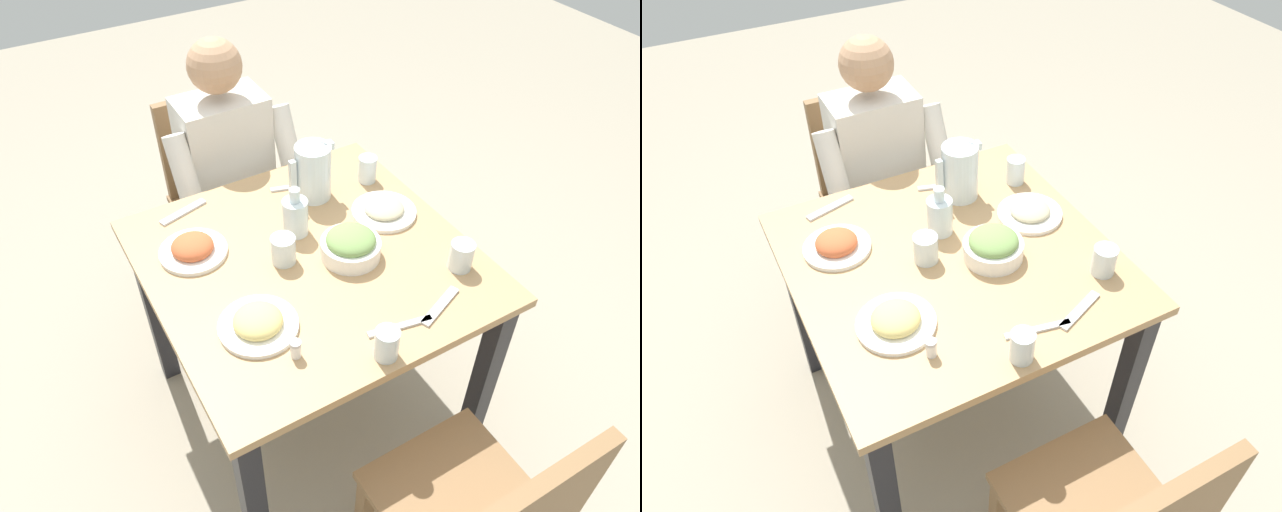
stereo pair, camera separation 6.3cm
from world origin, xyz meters
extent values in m
plane|color=#9E937F|center=(0.00, 0.00, 0.00)|extent=(8.00, 8.00, 0.00)
cube|color=tan|center=(0.00, 0.00, 0.74)|extent=(0.94, 0.94, 0.03)
cube|color=#232328|center=(-0.41, -0.41, 0.36)|extent=(0.06, 0.06, 0.73)
cube|color=#232328|center=(0.41, -0.41, 0.36)|extent=(0.06, 0.06, 0.73)
cube|color=#232328|center=(-0.41, 0.41, 0.36)|extent=(0.06, 0.06, 0.73)
cube|color=#232328|center=(0.41, 0.41, 0.36)|extent=(0.06, 0.06, 0.73)
cube|color=olive|center=(-0.19, -0.89, 0.22)|extent=(0.04, 0.04, 0.44)
cube|color=olive|center=(0.15, -0.89, 0.22)|extent=(0.04, 0.04, 0.44)
cube|color=olive|center=(-0.19, -0.55, 0.22)|extent=(0.04, 0.04, 0.44)
cube|color=olive|center=(0.15, -0.55, 0.22)|extent=(0.04, 0.04, 0.44)
cube|color=olive|center=(-0.02, -0.72, 0.45)|extent=(0.40, 0.40, 0.03)
cube|color=olive|center=(-0.02, -0.90, 0.67)|extent=(0.38, 0.04, 0.42)
cube|color=olive|center=(-0.21, 0.55, 0.22)|extent=(0.04, 0.04, 0.44)
cube|color=olive|center=(-0.04, 0.72, 0.45)|extent=(0.40, 0.40, 0.03)
cube|color=silver|center=(-0.02, -0.69, 0.71)|extent=(0.32, 0.20, 0.50)
sphere|color=tan|center=(-0.02, -0.69, 1.08)|extent=(0.19, 0.19, 0.19)
cylinder|color=#473D33|center=(-0.11, -0.50, 0.43)|extent=(0.11, 0.38, 0.11)
cylinder|color=#473D33|center=(-0.11, -0.31, 0.23)|extent=(0.10, 0.10, 0.46)
cylinder|color=silver|center=(-0.22, -0.55, 0.74)|extent=(0.08, 0.23, 0.37)
cylinder|color=#473D33|center=(0.06, -0.50, 0.43)|extent=(0.11, 0.38, 0.11)
cylinder|color=#473D33|center=(0.06, -0.31, 0.23)|extent=(0.10, 0.10, 0.46)
cylinder|color=silver|center=(0.18, -0.55, 0.74)|extent=(0.08, 0.23, 0.37)
cylinder|color=silver|center=(-0.16, -0.26, 0.85)|extent=(0.12, 0.12, 0.19)
cube|color=silver|center=(-0.09, -0.26, 0.86)|extent=(0.02, 0.02, 0.11)
cube|color=silver|center=(-0.22, -0.26, 0.94)|extent=(0.04, 0.03, 0.02)
cylinder|color=white|center=(-0.11, 0.05, 0.79)|extent=(0.18, 0.18, 0.05)
ellipsoid|color=#759951|center=(-0.11, 0.05, 0.82)|extent=(0.15, 0.15, 0.06)
cylinder|color=white|center=(-0.31, -0.06, 0.77)|extent=(0.21, 0.21, 0.01)
ellipsoid|color=#B7AD89|center=(-0.31, -0.06, 0.78)|extent=(0.13, 0.13, 0.04)
cylinder|color=white|center=(0.29, -0.19, 0.77)|extent=(0.21, 0.21, 0.01)
ellipsoid|color=#CC5B33|center=(0.29, -0.19, 0.79)|extent=(0.13, 0.13, 0.06)
cylinder|color=white|center=(0.25, 0.17, 0.77)|extent=(0.22, 0.22, 0.01)
ellipsoid|color=#E0C670|center=(0.25, 0.17, 0.79)|extent=(0.13, 0.13, 0.06)
cylinder|color=silver|center=(0.01, 0.42, 0.80)|extent=(0.06, 0.06, 0.09)
cylinder|color=silver|center=(-0.36, 0.26, 0.80)|extent=(0.07, 0.07, 0.09)
cylinder|color=silver|center=(-0.37, -0.25, 0.81)|extent=(0.06, 0.06, 0.09)
cylinder|color=silver|center=(0.07, -0.03, 0.80)|extent=(0.07, 0.07, 0.09)
cylinder|color=silver|center=(-0.02, -0.13, 0.82)|extent=(0.08, 0.08, 0.12)
cylinder|color=white|center=(-0.02, -0.13, 0.80)|extent=(0.07, 0.07, 0.07)
cylinder|color=silver|center=(-0.02, -0.13, 0.90)|extent=(0.03, 0.03, 0.04)
cylinder|color=white|center=(0.21, 0.30, 0.78)|extent=(0.03, 0.03, 0.04)
cylinder|color=#B2B2B7|center=(0.21, 0.30, 0.81)|extent=(0.03, 0.03, 0.01)
cube|color=silver|center=(-0.21, 0.35, 0.76)|extent=(0.17, 0.09, 0.01)
cube|color=silver|center=(-0.07, 0.36, 0.76)|extent=(0.19, 0.05, 0.01)
cube|color=silver|center=(0.25, -0.39, 0.76)|extent=(0.17, 0.07, 0.01)
cube|color=silver|center=(-0.14, -0.33, 0.76)|extent=(0.18, 0.07, 0.01)
camera|label=1|loc=(0.64, 1.16, 1.98)|focal=33.78mm
camera|label=2|loc=(0.58, 1.19, 1.98)|focal=33.78mm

